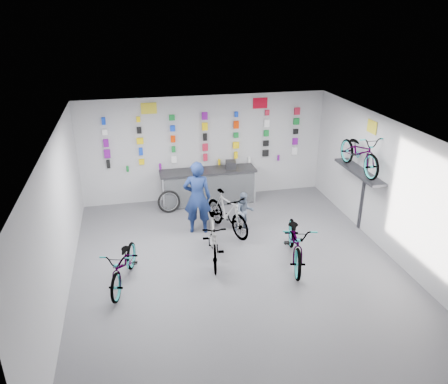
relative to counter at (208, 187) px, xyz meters
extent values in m
plane|color=#4B4B50|center=(0.00, -3.54, -0.49)|extent=(8.00, 8.00, 0.00)
plane|color=white|center=(0.00, -3.54, 2.51)|extent=(8.00, 8.00, 0.00)
plane|color=silver|center=(0.00, 0.46, 1.01)|extent=(7.00, 0.00, 7.00)
plane|color=silver|center=(0.00, -7.54, 1.01)|extent=(7.00, 0.00, 7.00)
plane|color=silver|center=(-3.50, -3.54, 1.01)|extent=(0.00, 8.00, 8.00)
plane|color=silver|center=(3.50, -3.54, 1.01)|extent=(0.00, 8.00, 8.00)
cube|color=black|center=(0.00, 0.01, -0.04)|extent=(2.60, 0.60, 0.90)
cube|color=silver|center=(0.00, -0.29, -0.01)|extent=(2.60, 0.02, 0.90)
cube|color=silver|center=(-1.30, -0.29, -0.01)|extent=(0.04, 0.04, 0.96)
cube|color=silver|center=(1.30, -0.29, -0.01)|extent=(0.04, 0.04, 0.96)
cube|color=black|center=(0.00, 0.01, 0.48)|extent=(2.70, 0.66, 0.06)
cube|color=black|center=(-2.70, 0.39, 0.76)|extent=(0.09, 0.06, 0.23)
cube|color=yellow|center=(-1.80, 0.39, 0.76)|extent=(0.15, 0.06, 0.15)
cube|color=white|center=(-0.90, 0.39, 0.76)|extent=(0.14, 0.06, 0.18)
cube|color=#BB1B35|center=(0.00, 0.39, 0.76)|extent=(0.12, 0.06, 0.20)
cube|color=yellow|center=(0.90, 0.39, 0.76)|extent=(0.09, 0.06, 0.20)
cube|color=black|center=(1.80, 0.39, 0.76)|extent=(0.18, 0.06, 0.19)
cube|color=white|center=(2.70, 0.39, 0.76)|extent=(0.16, 0.06, 0.22)
cube|color=#780E8F|center=(-2.70, 0.39, 1.06)|extent=(0.16, 0.06, 0.23)
cube|color=blue|center=(-1.80, 0.39, 1.06)|extent=(0.10, 0.06, 0.21)
cube|color=#107C2C|center=(-0.90, 0.39, 1.06)|extent=(0.10, 0.06, 0.16)
cube|color=#BB1B35|center=(0.00, 0.39, 1.06)|extent=(0.15, 0.06, 0.20)
cube|color=yellow|center=(0.90, 0.39, 1.06)|extent=(0.17, 0.06, 0.19)
cube|color=black|center=(1.80, 0.39, 1.06)|extent=(0.16, 0.06, 0.16)
cube|color=#780E8F|center=(2.70, 0.39, 1.06)|extent=(0.15, 0.06, 0.20)
cube|color=#780E8F|center=(-2.70, 0.39, 1.36)|extent=(0.14, 0.06, 0.21)
cube|color=yellow|center=(-1.80, 0.39, 1.36)|extent=(0.18, 0.06, 0.17)
cube|color=#F23300|center=(-0.90, 0.39, 1.36)|extent=(0.12, 0.06, 0.19)
cube|color=black|center=(0.00, 0.39, 1.36)|extent=(0.11, 0.06, 0.21)
cube|color=#107C2C|center=(0.90, 0.39, 1.36)|extent=(0.14, 0.06, 0.14)
cube|color=#107C2C|center=(1.80, 0.39, 1.36)|extent=(0.14, 0.06, 0.18)
cube|color=black|center=(2.70, 0.39, 1.36)|extent=(0.14, 0.06, 0.15)
cube|color=white|center=(-2.70, 0.39, 1.66)|extent=(0.14, 0.06, 0.15)
cube|color=black|center=(-1.80, 0.39, 1.66)|extent=(0.13, 0.06, 0.18)
cube|color=blue|center=(-0.90, 0.39, 1.66)|extent=(0.13, 0.06, 0.16)
cube|color=yellow|center=(0.00, 0.39, 1.66)|extent=(0.15, 0.06, 0.22)
cube|color=#F23300|center=(0.90, 0.39, 1.66)|extent=(0.14, 0.06, 0.21)
cube|color=white|center=(1.80, 0.39, 1.66)|extent=(0.15, 0.06, 0.22)
cube|color=#107C2C|center=(2.70, 0.39, 1.66)|extent=(0.17, 0.06, 0.19)
cube|color=blue|center=(-2.70, 0.39, 1.96)|extent=(0.10, 0.06, 0.19)
cube|color=yellow|center=(-1.80, 0.39, 1.96)|extent=(0.10, 0.06, 0.14)
cube|color=#107C2C|center=(-0.90, 0.39, 1.96)|extent=(0.15, 0.06, 0.15)
cube|color=#780E8F|center=(0.00, 0.39, 1.96)|extent=(0.16, 0.06, 0.21)
cube|color=blue|center=(0.90, 0.39, 1.96)|extent=(0.10, 0.06, 0.15)
cube|color=#BB1B35|center=(1.80, 0.39, 1.96)|extent=(0.12, 0.06, 0.15)
cube|color=#BB1B35|center=(2.70, 0.39, 1.96)|extent=(0.16, 0.06, 0.20)
cylinder|color=#107C2C|center=(-2.20, 0.37, 0.59)|extent=(0.07, 0.07, 0.16)
cylinder|color=#780E8F|center=(-1.30, 0.37, 0.59)|extent=(0.07, 0.07, 0.16)
cylinder|color=yellow|center=(0.40, 0.37, 0.59)|extent=(0.07, 0.07, 0.16)
cylinder|color=white|center=(1.30, 0.37, 0.59)|extent=(0.07, 0.07, 0.16)
cylinder|color=#780E8F|center=(2.20, 0.37, 0.59)|extent=(0.07, 0.07, 0.16)
cube|color=#333338|center=(3.30, -2.34, 1.06)|extent=(0.38, 1.90, 0.06)
cube|color=#333338|center=(3.48, -2.34, 0.51)|extent=(0.04, 0.10, 2.00)
cube|color=yellow|center=(-1.50, 0.44, 2.23)|extent=(0.42, 0.02, 0.30)
cube|color=#B9081E|center=(1.60, 0.44, 2.23)|extent=(0.42, 0.02, 0.30)
cube|color=yellow|center=(3.48, -2.34, 2.16)|extent=(0.02, 0.40, 0.30)
imported|color=gray|center=(-2.39, -3.54, -0.03)|extent=(1.05, 1.85, 0.92)
imported|color=gray|center=(-0.45, -3.06, 0.03)|extent=(0.72, 1.78, 1.04)
imported|color=gray|center=(1.30, -3.49, 0.04)|extent=(1.19, 2.13, 1.06)
imported|color=gray|center=(0.15, -1.80, 0.04)|extent=(1.12, 1.79, 1.04)
imported|color=gray|center=(3.25, -2.34, 1.57)|extent=(0.63, 1.80, 0.95)
imported|color=navy|center=(-0.57, -1.65, 0.44)|extent=(0.75, 0.55, 1.86)
imported|color=#4E5A6F|center=(0.58, -1.83, 0.02)|extent=(0.50, 0.40, 1.02)
torus|color=black|center=(-1.16, -0.37, -0.18)|extent=(0.64, 0.24, 0.62)
torus|color=silver|center=(-1.16, -0.37, -0.18)|extent=(0.52, 0.16, 0.50)
cube|color=black|center=(0.66, 0.01, 0.62)|extent=(0.32, 0.34, 0.22)
camera|label=1|loc=(-2.02, -11.30, 4.80)|focal=35.00mm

